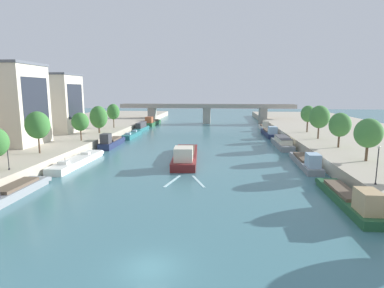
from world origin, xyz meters
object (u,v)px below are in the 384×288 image
at_px(tree_left_nearest, 99,117).
at_px(barge_midriver, 185,155).
at_px(tree_left_third, 80,122).
at_px(tree_left_by_lamp, 38,125).
at_px(tree_right_midway, 319,117).
at_px(moored_boat_right_end, 350,198).
at_px(tree_right_by_lamp, 340,125).
at_px(moored_boat_left_lone, 132,135).
at_px(moored_boat_right_lone, 306,161).
at_px(moored_boat_left_far, 142,127).
at_px(moored_boat_left_downstream, 152,122).
at_px(moored_boat_right_second, 264,127).
at_px(bridge_far, 207,111).
at_px(lamppost_left_bank, 7,152).
at_px(moored_boat_left_gap_after, 7,192).
at_px(moored_boat_left_near, 77,161).
at_px(moored_boat_right_near, 282,143).
at_px(tree_right_second, 368,133).
at_px(moored_boat_right_downstream, 270,133).
at_px(lamppost_right_bank, 377,164).
at_px(tree_left_end_of_row, 113,112).
at_px(moored_boat_left_midway, 111,142).

bearing_deg(tree_left_nearest, barge_midriver, -41.29).
bearing_deg(tree_left_third, tree_left_by_lamp, -94.66).
relative_size(tree_left_nearest, tree_right_midway, 0.92).
bearing_deg(moored_boat_right_end, tree_right_by_lamp, 73.17).
distance_m(moored_boat_left_lone, moored_boat_right_lone, 49.00).
distance_m(moored_boat_left_far, tree_right_by_lamp, 59.45).
height_order(moored_boat_left_downstream, moored_boat_right_second, moored_boat_left_downstream).
xyz_separation_m(moored_boat_right_end, tree_left_third, (-43.34, 29.66, 5.11)).
relative_size(moored_boat_left_downstream, moored_boat_right_lone, 1.01).
bearing_deg(moored_boat_right_lone, moored_boat_right_end, -90.41).
bearing_deg(tree_left_nearest, moored_boat_left_downstream, 81.66).
bearing_deg(tree_left_third, tree_right_by_lamp, -4.40).
xyz_separation_m(moored_boat_left_far, tree_left_by_lamp, (-5.99, -46.89, 5.66)).
height_order(tree_left_nearest, tree_right_midway, tree_right_midway).
relative_size(tree_right_by_lamp, bridge_far, 0.10).
bearing_deg(lamppost_left_bank, tree_left_third, 92.68).
bearing_deg(moored_boat_left_gap_after, moored_boat_left_near, 89.23).
xyz_separation_m(moored_boat_left_downstream, moored_boat_right_near, (38.37, -42.02, -0.03)).
bearing_deg(tree_right_second, moored_boat_right_end, -118.47).
height_order(barge_midriver, tree_right_second, tree_right_second).
relative_size(moored_boat_left_lone, moored_boat_right_downstream, 0.85).
xyz_separation_m(tree_right_by_lamp, bridge_far, (-26.89, 61.68, -1.51)).
distance_m(tree_left_nearest, lamppost_right_bank, 62.06).
bearing_deg(moored_boat_right_near, bridge_far, 110.56).
bearing_deg(tree_left_end_of_row, lamppost_right_bank, -47.24).
relative_size(moored_boat_left_near, tree_left_by_lamp, 2.38).
relative_size(moored_boat_left_midway, lamppost_right_bank, 2.98).
bearing_deg(moored_boat_right_second, moored_boat_right_downstream, -91.56).
distance_m(moored_boat_right_end, tree_left_nearest, 60.92).
bearing_deg(moored_boat_right_end, barge_midriver, 134.11).
bearing_deg(moored_boat_left_near, tree_left_nearest, 102.72).
relative_size(moored_boat_left_lone, moored_boat_right_near, 0.92).
distance_m(barge_midriver, moored_boat_right_near, 25.73).
bearing_deg(moored_boat_right_end, moored_boat_left_midway, 138.22).
bearing_deg(tree_left_nearest, tree_left_by_lamp, -90.93).
xyz_separation_m(barge_midriver, tree_left_third, (-23.06, 8.74, 4.97)).
distance_m(moored_boat_left_midway, moored_boat_left_far, 28.37).
height_order(moored_boat_left_lone, moored_boat_left_downstream, moored_boat_left_downstream).
xyz_separation_m(moored_boat_right_near, moored_boat_right_second, (0.30, 32.05, -0.09)).
height_order(moored_boat_left_gap_after, moored_boat_right_lone, moored_boat_left_gap_after).
bearing_deg(tree_left_end_of_row, tree_right_second, -36.78).
distance_m(moored_boat_left_midway, tree_left_by_lamp, 20.31).
height_order(moored_boat_right_downstream, moored_boat_right_second, moored_boat_right_downstream).
relative_size(tree_right_midway, bridge_far, 0.11).
xyz_separation_m(moored_boat_left_downstream, lamppost_right_bank, (41.88, -77.33, 3.45)).
bearing_deg(tree_right_midway, moored_boat_right_second, 102.45).
bearing_deg(moored_boat_right_near, tree_left_by_lamp, -154.40).
height_order(moored_boat_right_end, tree_right_midway, tree_right_midway).
distance_m(moored_boat_right_downstream, tree_left_nearest, 45.80).
height_order(moored_boat_left_midway, moored_boat_right_downstream, moored_boat_left_midway).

